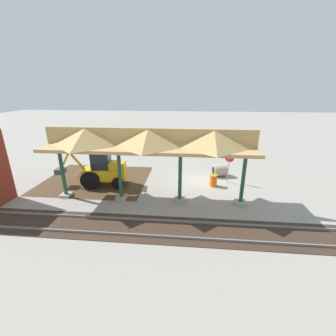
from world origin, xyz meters
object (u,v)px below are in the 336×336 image
object	(u,v)px
stop_sign	(229,161)
backhoe	(103,170)
concrete_pipe	(219,170)
traffic_barrel	(213,181)

from	to	relation	value
stop_sign	backhoe	distance (m)	9.86
stop_sign	backhoe	world-z (taller)	backhoe
concrete_pipe	traffic_barrel	bearing A→B (deg)	71.84
backhoe	stop_sign	bearing A→B (deg)	-171.55
traffic_barrel	concrete_pipe	bearing A→B (deg)	-108.16
stop_sign	traffic_barrel	world-z (taller)	stop_sign
concrete_pipe	traffic_barrel	distance (m)	2.31
stop_sign	traffic_barrel	bearing A→B (deg)	33.44
traffic_barrel	backhoe	bearing A→B (deg)	4.39
concrete_pipe	backhoe	bearing A→B (deg)	17.10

